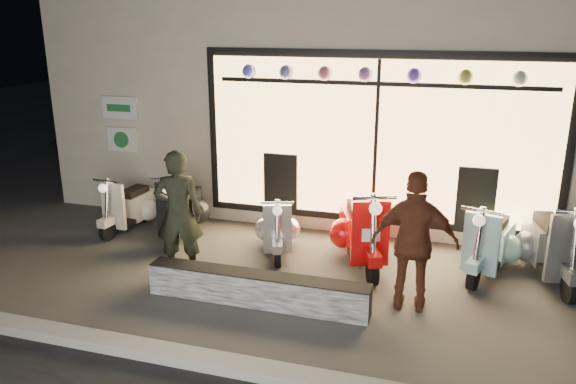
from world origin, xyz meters
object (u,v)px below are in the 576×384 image
scooter_silver (277,226)px  woman (415,242)px  scooter_red (361,229)px  graffiti_barrier (257,289)px  man (179,214)px

scooter_silver → woman: (2.07, -1.28, 0.49)m
scooter_red → woman: 1.56m
scooter_silver → woman: 2.48m
scooter_red → woman: woman is taller
scooter_red → woman: (0.82, -1.27, 0.39)m
graffiti_barrier → scooter_silver: size_ratio=2.20×
graffiti_barrier → scooter_silver: scooter_silver is taller
man → woman: man is taller
scooter_red → woman: size_ratio=0.92×
graffiti_barrier → man: man is taller
scooter_silver → scooter_red: size_ratio=0.80×
man → woman: (3.05, -0.08, -0.01)m
scooter_red → man: man is taller
graffiti_barrier → woman: 1.94m
scooter_silver → man: bearing=-147.3°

